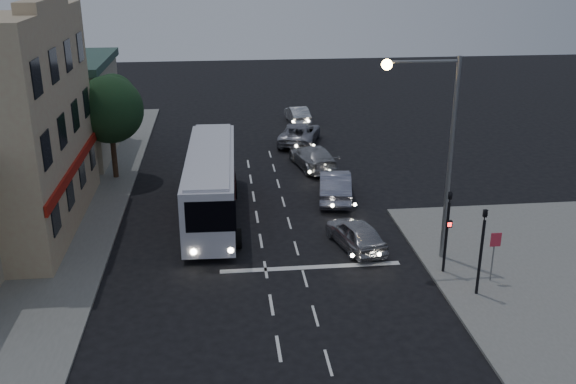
{
  "coord_description": "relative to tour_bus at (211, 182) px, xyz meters",
  "views": [
    {
      "loc": [
        -1.75,
        -23.04,
        13.07
      ],
      "look_at": [
        1.39,
        5.7,
        2.2
      ],
      "focal_mm": 40.0,
      "sensor_mm": 36.0,
      "label": 1
    }
  ],
  "objects": [
    {
      "name": "car_sedan_b",
      "position": [
        6.41,
        7.33,
        -1.17
      ],
      "size": [
        2.95,
        5.35,
        1.47
      ],
      "primitive_type": "imported",
      "rotation": [
        0.0,
        0.0,
        3.33
      ],
      "color": "#9D9EA2",
      "rests_on": "ground"
    },
    {
      "name": "car_sedan_c",
      "position": [
        6.27,
        13.03,
        -1.16
      ],
      "size": [
        3.93,
        5.9,
        1.5
      ],
      "primitive_type": "imported",
      "rotation": [
        0.0,
        0.0,
        2.85
      ],
      "color": "gray",
      "rests_on": "ground"
    },
    {
      "name": "streetlight",
      "position": [
        9.65,
        -6.19,
        3.82
      ],
      "size": [
        3.32,
        0.44,
        9.0
      ],
      "color": "slate",
      "rests_on": "sidewalk_near"
    },
    {
      "name": "car_suv",
      "position": [
        6.68,
        -4.59,
        -1.21
      ],
      "size": [
        2.59,
        4.38,
        1.4
      ],
      "primitive_type": "imported",
      "rotation": [
        0.0,
        0.0,
        3.38
      ],
      "color": "#A1A0A6",
      "rests_on": "ground"
    },
    {
      "name": "car_extra",
      "position": [
        6.83,
        19.01,
        -1.23
      ],
      "size": [
        1.79,
        4.21,
        1.35
      ],
      "primitive_type": "imported",
      "rotation": [
        0.0,
        0.0,
        3.23
      ],
      "color": "silver",
      "rests_on": "ground"
    },
    {
      "name": "regulatory_sign",
      "position": [
        11.6,
        -8.62,
        -0.31
      ],
      "size": [
        0.45,
        0.12,
        2.2
      ],
      "color": "slate",
      "rests_on": "sidewalk_near"
    },
    {
      "name": "traffic_signal_main",
      "position": [
        9.9,
        -7.61,
        0.51
      ],
      "size": [
        0.25,
        0.35,
        4.1
      ],
      "color": "black",
      "rests_on": "sidewalk_near"
    },
    {
      "name": "traffic_signal_side",
      "position": [
        10.6,
        -9.59,
        0.51
      ],
      "size": [
        0.18,
        0.15,
        4.1
      ],
      "color": "black",
      "rests_on": "sidewalk_near"
    },
    {
      "name": "car_sedan_a",
      "position": [
        6.83,
        1.74,
        -1.1
      ],
      "size": [
        2.47,
        5.11,
        1.62
      ],
      "primitive_type": "imported",
      "rotation": [
        0.0,
        0.0,
        2.98
      ],
      "color": "gray",
      "rests_on": "ground"
    },
    {
      "name": "sidewalk_far",
      "position": [
        -10.7,
        -0.39,
        -1.85
      ],
      "size": [
        12.0,
        50.0,
        0.12
      ],
      "primitive_type": "cube",
      "color": "slate",
      "rests_on": "ground"
    },
    {
      "name": "ground",
      "position": [
        2.3,
        -8.39,
        -1.91
      ],
      "size": [
        120.0,
        120.0,
        0.0
      ],
      "primitive_type": "plane",
      "color": "black"
    },
    {
      "name": "tour_bus",
      "position": [
        0.0,
        0.0,
        0.0
      ],
      "size": [
        2.75,
        11.56,
        3.53
      ],
      "rotation": [
        0.0,
        0.0,
        -0.03
      ],
      "color": "silver",
      "rests_on": "ground"
    },
    {
      "name": "low_building_north",
      "position": [
        -11.2,
        11.61,
        1.48
      ],
      "size": [
        9.4,
        9.4,
        6.5
      ],
      "color": "#ADA68D",
      "rests_on": "sidewalk_far"
    },
    {
      "name": "street_tree",
      "position": [
        -5.91,
        6.64,
        2.59
      ],
      "size": [
        4.0,
        4.0,
        6.2
      ],
      "color": "black",
      "rests_on": "sidewalk_far"
    },
    {
      "name": "road_markings",
      "position": [
        3.59,
        -5.08,
        -1.9
      ],
      "size": [
        8.0,
        30.55,
        0.01
      ],
      "color": "silver",
      "rests_on": "ground"
    }
  ]
}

